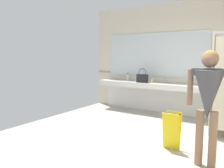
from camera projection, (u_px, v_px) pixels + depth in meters
ground_plane at (151, 153)px, 3.87m from camera, size 6.06×5.86×0.10m
wall_back at (196, 59)px, 5.90m from camera, size 6.06×0.12×2.95m
wall_back_tile_band at (194, 76)px, 5.90m from camera, size 6.06×0.01×0.06m
vanity_counter at (151, 90)px, 6.39m from camera, size 3.01×0.53×0.95m
mirror_panel at (155, 55)px, 6.43m from camera, size 2.91×0.02×1.20m
person_standing at (208, 94)px, 3.19m from camera, size 0.58×0.40×1.64m
handbag at (142, 78)px, 6.26m from camera, size 0.31×0.10×0.38m
soap_dispenser at (128, 77)px, 6.85m from camera, size 0.07×0.07×0.22m
paper_cup at (152, 81)px, 6.23m from camera, size 0.07×0.07×0.10m
wet_floor_sign at (172, 130)px, 3.89m from camera, size 0.28×0.19×0.63m
floor_drain_cover at (213, 165)px, 3.33m from camera, size 0.14×0.14×0.01m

